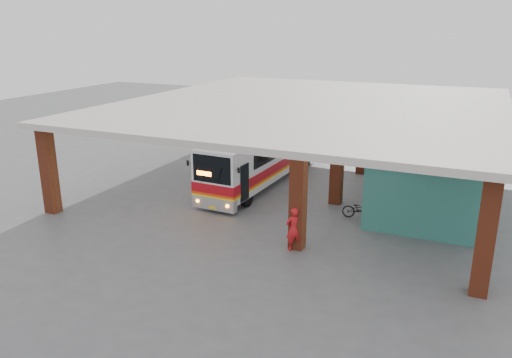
{
  "coord_description": "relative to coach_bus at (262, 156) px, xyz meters",
  "views": [
    {
      "loc": [
        9.24,
        -21.14,
        8.94
      ],
      "look_at": [
        -0.22,
        0.0,
        1.75
      ],
      "focal_mm": 35.0,
      "sensor_mm": 36.0,
      "label": 1
    }
  ],
  "objects": [
    {
      "name": "brick_columns",
      "position": [
        3.3,
        0.39,
        0.52
      ],
      "size": [
        20.1,
        21.6,
        4.35
      ],
      "color": "brown",
      "rests_on": "ground"
    },
    {
      "name": "pedestrian",
      "position": [
        4.82,
        -7.89,
        -0.72
      ],
      "size": [
        0.81,
        0.78,
        1.87
      ],
      "primitive_type": "imported",
      "rotation": [
        0.0,
        0.0,
        3.86
      ],
      "color": "red",
      "rests_on": "ground"
    },
    {
      "name": "canopy_roof",
      "position": [
        2.37,
        1.89,
        2.85
      ],
      "size": [
        21.0,
        23.0,
        0.3
      ],
      "primitive_type": "cube",
      "color": "beige",
      "rests_on": "brick_columns"
    },
    {
      "name": "motorcycle",
      "position": [
        6.57,
        -3.25,
        -1.18
      ],
      "size": [
        1.86,
        0.87,
        0.94
      ],
      "primitive_type": "imported",
      "rotation": [
        0.0,
        0.0,
        1.71
      ],
      "color": "black",
      "rests_on": "ground"
    },
    {
      "name": "coach_bus",
      "position": [
        0.0,
        0.0,
        0.0
      ],
      "size": [
        2.88,
        11.5,
        3.32
      ],
      "rotation": [
        0.0,
        0.0,
        -0.04
      ],
      "color": "white",
      "rests_on": "ground"
    },
    {
      "name": "red_chair",
      "position": [
        6.51,
        0.63,
        -1.29
      ],
      "size": [
        0.42,
        0.42,
        0.79
      ],
      "rotation": [
        0.0,
        0.0,
        0.01
      ],
      "color": "#AE1214",
      "rests_on": "ground"
    },
    {
      "name": "shop_building",
      "position": [
        9.36,
        -0.61,
        -0.09
      ],
      "size": [
        5.2,
        8.2,
        3.11
      ],
      "color": "#29685F",
      "rests_on": "ground"
    },
    {
      "name": "ground",
      "position": [
        1.87,
        -4.61,
        -1.65
      ],
      "size": [
        90.0,
        90.0,
        0.0
      ],
      "primitive_type": "plane",
      "color": "#515154",
      "rests_on": "ground"
    }
  ]
}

